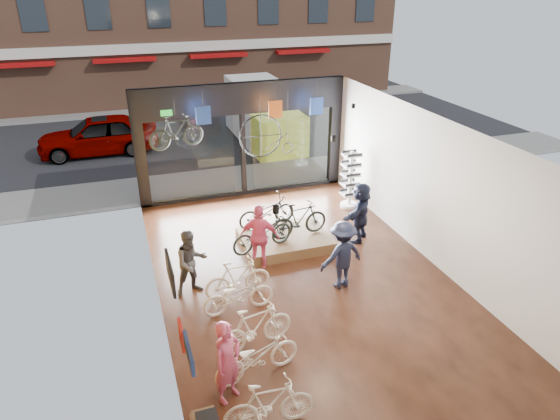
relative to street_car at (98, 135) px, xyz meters
name	(u,v)px	position (x,y,z in m)	size (l,w,h in m)	color
ground_plane	(308,286)	(4.66, -12.00, -0.84)	(7.00, 12.00, 0.04)	black
ceiling	(312,134)	(4.66, -12.00, 3.00)	(7.00, 12.00, 0.04)	black
wall_left	(152,240)	(1.14, -12.00, 1.08)	(0.04, 12.00, 3.80)	olive
wall_right	(442,196)	(8.18, -12.00, 1.08)	(0.04, 12.00, 3.80)	beige
wall_back	(489,417)	(4.66, -18.02, 1.08)	(7.00, 0.04, 3.80)	beige
storefront	(243,140)	(4.66, -6.00, 1.08)	(7.00, 0.26, 3.80)	black
exit_sign	(166,113)	(2.26, -6.12, 2.23)	(0.35, 0.06, 0.18)	#198C26
street_road	(198,126)	(4.66, 3.00, -0.83)	(30.00, 18.00, 0.02)	black
sidewalk_near	(236,179)	(4.66, -4.80, -0.76)	(30.00, 2.40, 0.12)	slate
sidewalk_far	(185,106)	(4.66, 7.00, -0.76)	(30.00, 2.00, 0.12)	slate
street_car	(98,135)	(0.00, 0.00, 0.00)	(1.94, 4.82, 1.64)	gray
box_truck	(266,116)	(7.00, -1.00, 0.45)	(2.15, 6.46, 2.55)	silver
floor_bike_1	(269,405)	(2.51, -15.66, -0.35)	(0.44, 1.56, 0.94)	beige
floor_bike_2	(257,356)	(2.65, -14.48, -0.37)	(0.60, 1.72, 0.90)	beige
floor_bike_3	(255,328)	(2.82, -13.74, -0.32)	(0.47, 1.68, 1.01)	beige
floor_bike_4	(238,295)	(2.81, -12.43, -0.39)	(0.57, 1.63, 0.86)	beige
floor_bike_5	(238,278)	(2.95, -11.85, -0.35)	(0.45, 1.58, 0.95)	beige
display_platform	(285,240)	(4.79, -9.90, -0.67)	(2.40, 1.80, 0.30)	#492D1F
display_bike_left	(262,233)	(3.98, -10.42, -0.06)	(0.62, 1.77, 0.93)	black
display_bike_mid	(299,220)	(5.16, -10.05, -0.02)	(0.47, 1.67, 1.00)	black
display_bike_right	(267,211)	(4.50, -9.16, -0.07)	(0.60, 1.72, 0.90)	black
customer_0	(228,362)	(2.02, -14.84, 0.00)	(0.60, 0.39, 1.64)	#CC4C72
customer_1	(191,262)	(1.98, -11.36, 0.00)	(0.79, 0.62, 1.63)	#3F3F44
customer_2	(260,237)	(3.81, -10.77, 0.05)	(1.02, 0.42, 1.74)	#CC4C72
customer_3	(342,255)	(5.41, -12.25, 0.04)	(1.12, 0.64, 1.73)	#161C33
customer_5	(360,212)	(6.89, -10.27, 0.05)	(1.61, 0.51, 1.74)	#161C33
sunglasses_rack	(350,179)	(7.61, -8.15, 0.13)	(0.56, 0.46, 1.89)	white
wall_merch	(189,377)	(1.28, -15.50, 0.48)	(0.40, 2.40, 2.60)	navy
penny_farthing	(269,137)	(5.03, -7.78, 1.68)	(1.62, 0.06, 1.30)	black
hung_bike	(176,132)	(2.32, -7.80, 2.10)	(0.45, 1.58, 0.95)	black
jersey_left	(203,115)	(3.27, -6.80, 2.23)	(0.45, 0.03, 0.55)	#1E3F99
jersey_mid	(275,110)	(5.54, -6.80, 2.23)	(0.45, 0.03, 0.55)	#CC5919
jersey_right	(317,106)	(6.93, -6.80, 2.23)	(0.45, 0.03, 0.55)	#1E3F99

